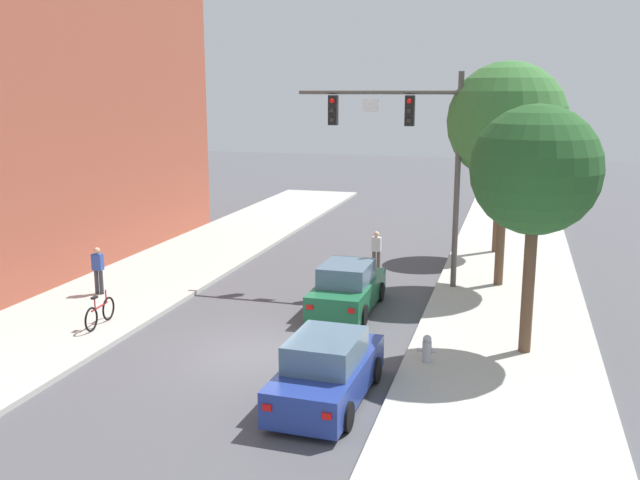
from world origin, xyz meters
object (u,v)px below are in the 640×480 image
(street_tree_second, at_px, (507,122))
(street_tree_third, at_px, (503,116))
(car_lead_green, at_px, (347,289))
(bicycle_leaning, at_px, (100,313))
(street_tree_nearest, at_px, (536,171))
(pedestrian_sidewalk_left_walker, at_px, (98,268))
(traffic_signal_mast, at_px, (412,140))
(fire_hydrant, at_px, (427,348))
(pedestrian_crossing_road, at_px, (376,250))
(car_following_blue, at_px, (327,371))

(street_tree_second, xyz_separation_m, street_tree_third, (-0.28, 5.46, 0.02))
(car_lead_green, distance_m, street_tree_third, 11.68)
(bicycle_leaning, distance_m, street_tree_nearest, 13.01)
(pedestrian_sidewalk_left_walker, bearing_deg, street_tree_nearest, -6.73)
(traffic_signal_mast, distance_m, street_tree_second, 3.30)
(pedestrian_sidewalk_left_walker, distance_m, street_tree_nearest, 14.71)
(street_tree_second, bearing_deg, car_lead_green, -139.04)
(car_lead_green, xyz_separation_m, fire_hydrant, (3.10, -4.09, -0.22))
(traffic_signal_mast, distance_m, pedestrian_crossing_road, 4.99)
(fire_hydrant, bearing_deg, street_tree_nearest, 31.00)
(pedestrian_crossing_road, bearing_deg, fire_hydrant, -70.96)
(pedestrian_sidewalk_left_walker, height_order, street_tree_second, street_tree_second)
(traffic_signal_mast, bearing_deg, bicycle_leaning, -138.43)
(car_following_blue, bearing_deg, bicycle_leaning, 159.87)
(car_lead_green, bearing_deg, street_tree_nearest, -25.45)
(car_lead_green, distance_m, pedestrian_sidewalk_left_walker, 8.61)
(traffic_signal_mast, xyz_separation_m, bicycle_leaning, (-8.11, -7.19, -4.77))
(pedestrian_sidewalk_left_walker, xyz_separation_m, street_tree_nearest, (14.08, -1.66, 3.94))
(pedestrian_crossing_road, distance_m, street_tree_nearest, 10.38)
(street_tree_nearest, height_order, street_tree_third, street_tree_third)
(pedestrian_sidewalk_left_walker, height_order, bicycle_leaning, pedestrian_sidewalk_left_walker)
(car_lead_green, height_order, pedestrian_crossing_road, pedestrian_crossing_road)
(street_tree_nearest, xyz_separation_m, street_tree_third, (-1.18, 12.12, 0.96))
(car_following_blue, bearing_deg, fire_hydrant, 53.65)
(street_tree_second, bearing_deg, traffic_signal_mast, -167.08)
(street_tree_nearest, bearing_deg, pedestrian_crossing_road, 125.94)
(street_tree_second, bearing_deg, street_tree_nearest, -82.35)
(car_following_blue, distance_m, street_tree_nearest, 7.37)
(bicycle_leaning, relative_size, street_tree_nearest, 0.27)
(pedestrian_sidewalk_left_walker, xyz_separation_m, street_tree_second, (13.18, 5.00, 4.88))
(car_following_blue, bearing_deg, street_tree_second, 72.08)
(street_tree_nearest, bearing_deg, car_lead_green, 154.55)
(pedestrian_crossing_road, xyz_separation_m, bicycle_leaning, (-6.55, -8.98, -0.37))
(street_tree_nearest, height_order, street_tree_second, street_tree_second)
(traffic_signal_mast, xyz_separation_m, pedestrian_crossing_road, (-1.55, 1.79, -4.39))
(bicycle_leaning, height_order, street_tree_third, street_tree_third)
(pedestrian_crossing_road, distance_m, fire_hydrant, 9.73)
(street_tree_third, bearing_deg, pedestrian_crossing_road, -135.18)
(street_tree_third, bearing_deg, fire_hydrant, -95.26)
(traffic_signal_mast, xyz_separation_m, car_following_blue, (-0.33, -10.04, -4.58))
(car_lead_green, distance_m, bicycle_leaning, 7.68)
(pedestrian_sidewalk_left_walker, relative_size, fire_hydrant, 2.28)
(pedestrian_crossing_road, xyz_separation_m, street_tree_third, (4.42, 4.39, 5.05))
(car_lead_green, relative_size, pedestrian_sidewalk_left_walker, 2.59)
(street_tree_nearest, bearing_deg, fire_hydrant, -149.00)
(street_tree_third, bearing_deg, car_lead_green, -114.66)
(street_tree_second, bearing_deg, bicycle_leaning, -144.90)
(pedestrian_crossing_road, distance_m, street_tree_second, 6.97)
(bicycle_leaning, bearing_deg, car_lead_green, 30.42)
(pedestrian_crossing_road, bearing_deg, street_tree_nearest, -54.06)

